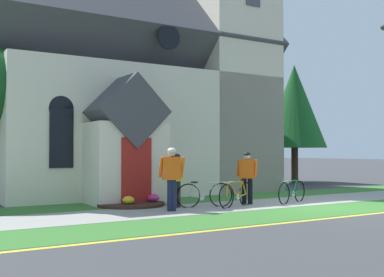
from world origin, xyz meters
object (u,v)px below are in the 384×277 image
Objects in this scene: church_sign at (125,167)px; cyclist_in_red_jersey at (247,174)px; roadside_conifer at (294,106)px; bicycle_orange at (205,195)px; bicycle_white at (237,194)px; cyclist_in_green_jersey at (172,173)px; bicycle_black at (292,191)px; cyclist_in_yellow_jersey at (176,176)px.

church_sign is 3.87m from cyclist_in_red_jersey.
roadside_conifer is at bearing 38.83° from cyclist_in_red_jersey.
cyclist_in_red_jersey is at bearing -141.17° from roadside_conifer.
roadside_conifer is (10.15, 6.85, 3.69)m from bicycle_orange.
bicycle_white is at bearing -26.92° from bicycle_orange.
church_sign is at bearing 100.35° from cyclist_in_green_jersey.
bicycle_black is at bearing -9.14° from bicycle_orange.
church_sign is at bearing 137.90° from bicycle_white.
church_sign is 1.12× the size of cyclist_in_red_jersey.
roadside_conifer is (8.58, 6.90, 3.10)m from cyclist_in_red_jersey.
bicycle_white is 0.99× the size of bicycle_orange.
cyclist_in_green_jersey is (-4.40, 0.13, 0.69)m from bicycle_black.
roadside_conifer reaches higher than cyclist_in_red_jersey.
bicycle_black is 1.68m from cyclist_in_red_jersey.
cyclist_in_red_jersey is at bearing 6.03° from cyclist_in_green_jersey.
bicycle_white is at bearing -1.99° from cyclist_in_green_jersey.
cyclist_in_green_jersey is 13.89m from roadside_conifer.
bicycle_white is 0.99m from cyclist_in_red_jersey.
church_sign is 1.11× the size of bicycle_white.
cyclist_in_red_jersey is 11.44m from roadside_conifer.
cyclist_in_yellow_jersey reaches higher than bicycle_white.
bicycle_orange is at bearing -145.99° from roadside_conifer.
bicycle_orange is 1.06× the size of cyclist_in_yellow_jersey.
cyclist_in_green_jersey is at bearing 178.30° from bicycle_black.
roadside_conifer reaches higher than cyclist_in_yellow_jersey.
bicycle_white reaches higher than bicycle_black.
bicycle_orange is at bearing 15.26° from cyclist_in_green_jersey.
cyclist_in_green_jersey is at bearing -164.74° from bicycle_orange.
church_sign is 3.61m from bicycle_white.
bicycle_white is 12.36m from roadside_conifer.
cyclist_in_green_jersey is (-2.20, 0.08, 0.68)m from bicycle_white.
church_sign reaches higher than bicycle_white.
cyclist_in_yellow_jersey is (0.93, -1.65, -0.23)m from church_sign.
bicycle_white is 0.97m from bicycle_orange.
bicycle_white is 1.91m from cyclist_in_yellow_jersey.
cyclist_in_green_jersey is at bearing -173.97° from cyclist_in_red_jersey.
church_sign reaches higher than bicycle_orange.
bicycle_white is 1.00× the size of bicycle_black.
cyclist_in_yellow_jersey is at bearing 168.90° from bicycle_black.
cyclist_in_red_jersey reaches higher than bicycle_white.
bicycle_orange is at bearing 177.93° from cyclist_in_red_jersey.
bicycle_white is 2.21m from bicycle_black.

